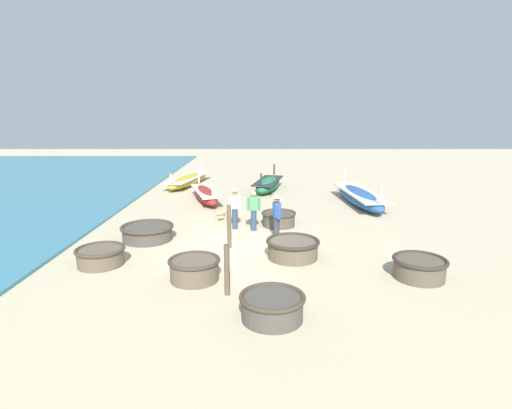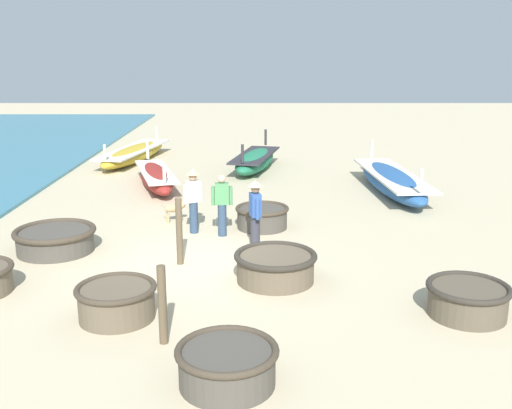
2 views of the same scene
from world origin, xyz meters
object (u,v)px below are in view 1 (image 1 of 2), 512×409
coracle_front_right (270,306)px  mooring_post_shoreline (225,270)px  fisherman_standing_left (252,210)px  coracle_far_left (98,256)px  long_boat_white_hull (358,197)px  coracle_front_left (193,269)px  coracle_weathered (145,232)px  coracle_beside_post (277,218)px  coracle_far_right (291,248)px  long_boat_ochre_hull (204,194)px  dog (220,213)px  long_boat_green_hull (266,184)px  fisherman_hauling (275,213)px  long_boat_blue_hull (186,180)px  fisherman_with_hat (233,205)px  coracle_nearest (417,267)px  mooring_post_mid_beach (227,226)px

coracle_front_right → mooring_post_shoreline: size_ratio=1.11×
fisherman_standing_left → coracle_far_left: bearing=-141.3°
fisherman_standing_left → mooring_post_shoreline: fisherman_standing_left is taller
long_boat_white_hull → coracle_front_left: bearing=-126.1°
coracle_far_left → coracle_weathered: bearing=72.9°
coracle_beside_post → long_boat_white_hull: bearing=42.9°
coracle_far_right → long_boat_ochre_hull: long_boat_ochre_hull is taller
dog → long_boat_green_hull: bearing=73.2°
fisherman_hauling → dog: size_ratio=2.63×
coracle_beside_post → dog: size_ratio=2.22×
coracle_front_left → long_boat_blue_hull: bearing=100.0°
coracle_front_right → fisherman_standing_left: bearing=93.7°
long_boat_ochre_hull → coracle_front_right: bearing=-76.3°
long_boat_white_hull → fisherman_with_hat: size_ratio=3.62×
coracle_front_right → long_boat_white_hull: size_ratio=0.24×
coracle_nearest → long_boat_blue_hull: long_boat_blue_hull is taller
long_boat_white_hull → long_boat_ochre_hull: bearing=174.7°
coracle_beside_post → long_boat_ochre_hull: bearing=127.1°
coracle_nearest → mooring_post_shoreline: size_ratio=1.11×
coracle_front_right → long_boat_ochre_hull: (-2.99, 12.31, 0.05)m
coracle_front_left → fisherman_hauling: fisherman_hauling is taller
fisherman_standing_left → coracle_beside_post: bearing=33.7°
dog → mooring_post_shoreline: size_ratio=0.48×
coracle_weathered → fisherman_hauling: fisherman_hauling is taller
long_boat_ochre_hull → fisherman_hauling: 7.34m
coracle_weathered → long_boat_green_hull: bearing=64.3°
coracle_weathered → long_boat_blue_hull: bearing=92.2°
coracle_nearest → fisherman_hauling: 5.22m
long_boat_ochre_hull → fisherman_standing_left: bearing=-64.7°
coracle_far_left → long_boat_white_hull: long_boat_white_hull is taller
fisherman_standing_left → mooring_post_shoreline: 5.74m
coracle_front_left → coracle_far_right: 3.32m
coracle_beside_post → fisherman_standing_left: size_ratio=0.90×
coracle_far_left → coracle_far_right: coracle_far_right is taller
coracle_front_left → mooring_post_shoreline: 1.36m
mooring_post_mid_beach → coracle_nearest: bearing=-25.9°
coracle_front_right → fisherman_hauling: (0.39, 5.83, 0.64)m
long_boat_blue_hull → mooring_post_mid_beach: mooring_post_mid_beach is taller
long_boat_ochre_hull → coracle_far_left: bearing=-102.6°
fisherman_hauling → fisherman_with_hat: (-1.58, 1.35, 0.00)m
coracle_far_right → coracle_beside_post: bearing=93.6°
coracle_front_right → fisherman_standing_left: size_ratio=0.93×
long_boat_green_hull → long_boat_white_hull: bearing=-39.8°
coracle_beside_post → fisherman_hauling: (-0.18, -1.77, 0.64)m
coracle_weathered → coracle_front_right: 7.12m
coracle_far_right → mooring_post_mid_beach: bearing=154.2°
coracle_nearest → long_boat_white_hull: long_boat_white_hull is taller
fisherman_hauling → dog: fisherman_hauling is taller
coracle_nearest → long_boat_blue_hull: size_ratio=0.24×
long_boat_blue_hull → long_boat_ochre_hull: bearing=-70.8°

